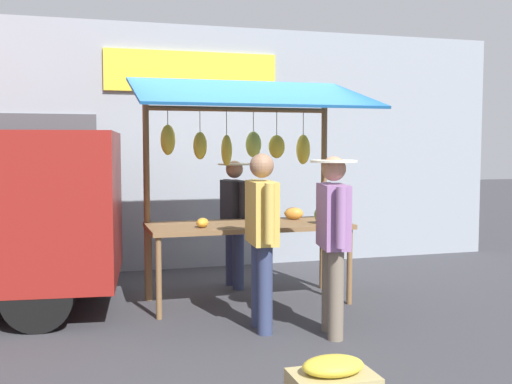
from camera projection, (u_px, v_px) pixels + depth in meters
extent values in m
plane|color=#38383D|center=(248.00, 302.00, 6.85)|extent=(40.00, 40.00, 0.00)
cube|color=#8C939E|center=(207.00, 148.00, 8.83)|extent=(9.00, 0.25, 3.40)
cube|color=yellow|center=(192.00, 72.00, 8.54)|extent=(2.40, 0.06, 0.56)
cube|color=#47474C|center=(23.00, 194.00, 8.04)|extent=(1.90, 0.04, 2.10)
cube|color=brown|center=(248.00, 226.00, 6.79)|extent=(2.20, 0.90, 0.05)
cylinder|color=brown|center=(159.00, 278.00, 6.15)|extent=(0.06, 0.06, 0.83)
cylinder|color=brown|center=(349.00, 267.00, 6.74)|extent=(0.06, 0.06, 0.83)
cylinder|color=brown|center=(150.00, 264.00, 6.90)|extent=(0.06, 0.06, 0.83)
cylinder|color=brown|center=(322.00, 254.00, 7.49)|extent=(0.06, 0.06, 0.83)
cylinder|color=brown|center=(147.00, 196.00, 6.85)|extent=(0.07, 0.07, 2.35)
cylinder|color=brown|center=(324.00, 192.00, 7.44)|extent=(0.07, 0.07, 2.35)
cylinder|color=brown|center=(239.00, 109.00, 7.07)|extent=(2.12, 0.06, 0.06)
cube|color=#19518C|center=(252.00, 92.00, 6.53)|extent=(2.50, 1.46, 0.39)
cylinder|color=brown|center=(303.00, 123.00, 7.31)|extent=(0.01, 0.01, 0.28)
ellipsoid|color=yellow|center=(303.00, 149.00, 7.34)|extent=(0.18, 0.21, 0.35)
cylinder|color=brown|center=(277.00, 122.00, 7.19)|extent=(0.01, 0.01, 0.29)
ellipsoid|color=yellow|center=(277.00, 147.00, 7.21)|extent=(0.25, 0.25, 0.27)
cylinder|color=brown|center=(253.00, 121.00, 7.13)|extent=(0.01, 0.01, 0.25)
ellipsoid|color=#B2CC4C|center=(253.00, 144.00, 7.15)|extent=(0.22, 0.25, 0.30)
cylinder|color=brown|center=(226.00, 122.00, 7.01)|extent=(0.01, 0.01, 0.29)
ellipsoid|color=yellow|center=(227.00, 150.00, 7.03)|extent=(0.14, 0.17, 0.36)
cylinder|color=brown|center=(200.00, 120.00, 6.94)|extent=(0.01, 0.01, 0.26)
ellipsoid|color=yellow|center=(200.00, 146.00, 6.97)|extent=(0.21, 0.19, 0.31)
cylinder|color=brown|center=(168.00, 116.00, 6.87)|extent=(0.01, 0.01, 0.18)
ellipsoid|color=yellow|center=(168.00, 140.00, 6.89)|extent=(0.24, 0.24, 0.34)
ellipsoid|color=gold|center=(203.00, 223.00, 6.46)|extent=(0.19, 0.22, 0.10)
sphere|color=#729E4C|center=(323.00, 215.00, 6.76)|extent=(0.20, 0.20, 0.20)
ellipsoid|color=orange|center=(294.00, 213.00, 7.15)|extent=(0.26, 0.22, 0.14)
cylinder|color=navy|center=(231.00, 254.00, 7.67)|extent=(0.14, 0.14, 0.77)
cylinder|color=navy|center=(238.00, 258.00, 7.43)|extent=(0.14, 0.14, 0.77)
cube|color=black|center=(235.00, 203.00, 7.50)|extent=(0.26, 0.48, 0.54)
cylinder|color=black|center=(227.00, 199.00, 7.77)|extent=(0.09, 0.09, 0.50)
cylinder|color=black|center=(243.00, 203.00, 7.23)|extent=(0.09, 0.09, 0.50)
sphere|color=#A87A5B|center=(234.00, 169.00, 7.47)|extent=(0.21, 0.21, 0.21)
cylinder|color=beige|center=(234.00, 164.00, 7.46)|extent=(0.40, 0.40, 0.02)
cylinder|color=#726656|center=(336.00, 295.00, 5.49)|extent=(0.14, 0.14, 0.81)
cylinder|color=#726656|center=(329.00, 288.00, 5.76)|extent=(0.14, 0.14, 0.81)
cube|color=#93669E|center=(333.00, 216.00, 5.58)|extent=(0.31, 0.52, 0.58)
cylinder|color=#93669E|center=(341.00, 218.00, 5.27)|extent=(0.09, 0.09, 0.53)
cylinder|color=#93669E|center=(326.00, 210.00, 5.88)|extent=(0.09, 0.09, 0.53)
sphere|color=#A87A5B|center=(334.00, 169.00, 5.54)|extent=(0.22, 0.22, 0.22)
cylinder|color=beige|center=(334.00, 161.00, 5.54)|extent=(0.42, 0.42, 0.02)
cylinder|color=navy|center=(265.00, 290.00, 5.66)|extent=(0.14, 0.14, 0.82)
cylinder|color=navy|center=(259.00, 284.00, 5.93)|extent=(0.14, 0.14, 0.82)
cube|color=gold|center=(262.00, 212.00, 5.74)|extent=(0.25, 0.51, 0.58)
cylinder|color=gold|center=(270.00, 214.00, 5.44)|extent=(0.09, 0.09, 0.54)
cylinder|color=gold|center=(255.00, 207.00, 6.04)|extent=(0.09, 0.09, 0.54)
sphere|color=#8C664C|center=(262.00, 166.00, 5.71)|extent=(0.23, 0.23, 0.23)
cylinder|color=black|center=(37.00, 297.00, 5.74)|extent=(0.68, 0.25, 0.66)
cylinder|color=black|center=(62.00, 263.00, 7.38)|extent=(0.68, 0.25, 0.66)
ellipsoid|color=yellow|center=(333.00, 366.00, 3.92)|extent=(0.41, 0.28, 0.12)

